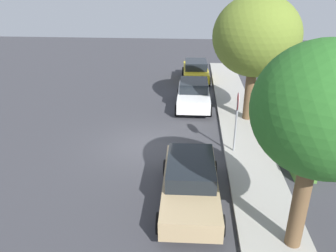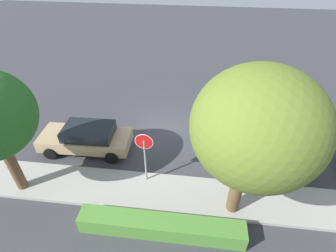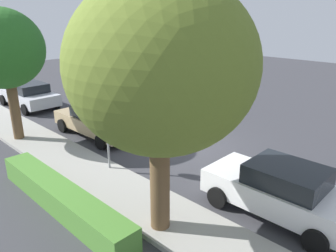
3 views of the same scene
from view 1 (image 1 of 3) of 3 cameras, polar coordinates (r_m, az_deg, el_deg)
The scene contains 9 objects.
ground_plane at distance 14.83m, azimuth -3.98°, elevation -3.41°, with size 60.00×60.00×0.00m, color #38383D.
sidewalk_curb at distance 14.86m, azimuth 13.57°, elevation -3.73°, with size 32.00×2.03×0.14m, color #9E9B93.
stop_sign at distance 13.64m, azimuth 11.93°, elevation 2.29°, with size 0.77×0.08×2.75m.
parked_car_tan at distance 10.99m, azimuth 3.90°, elevation -9.53°, with size 4.60×2.07×1.43m.
parked_car_white at distance 19.19m, azimuth 4.48°, elevation 5.59°, with size 4.19×2.04×1.54m.
parked_car_yellow at distance 24.53m, azimuth 4.84°, elevation 9.62°, with size 4.36×2.11×1.50m.
street_tree_near_corner at distance 8.40m, azimuth 25.63°, elevation 2.35°, with size 3.43×3.43×5.71m.
street_tree_mid_block at distance 16.95m, azimuth 15.12°, elevation 14.77°, with size 4.24×4.24×6.32m.
front_yard_hedge at distance 15.63m, azimuth 19.88°, elevation -1.86°, with size 6.20×0.79×0.75m.
Camera 1 is at (13.02, 2.07, 6.80)m, focal length 35.00 mm.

